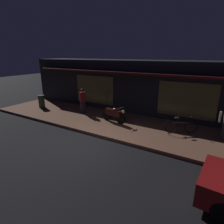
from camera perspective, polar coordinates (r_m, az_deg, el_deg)
ground_plane at (r=8.54m, az=-7.47°, el=-10.45°), size 60.00×60.00×0.00m
sidewalk_slab at (r=10.79m, az=2.35°, el=-3.74°), size 18.00×4.00×0.15m
storefront_building at (r=13.33m, az=9.47°, el=7.85°), size 18.00×3.30×3.60m
motorcycle at (r=10.73m, az=0.59°, el=-0.62°), size 1.69×0.61×0.97m
bicycle_parked at (r=9.91m, az=20.58°, el=-4.19°), size 1.45×0.88×0.91m
person_photographer at (r=12.50m, az=-9.08°, el=3.60°), size 0.58×0.44×1.67m
trash_bin at (r=14.71m, az=-21.00°, el=3.11°), size 0.48×0.48×0.93m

